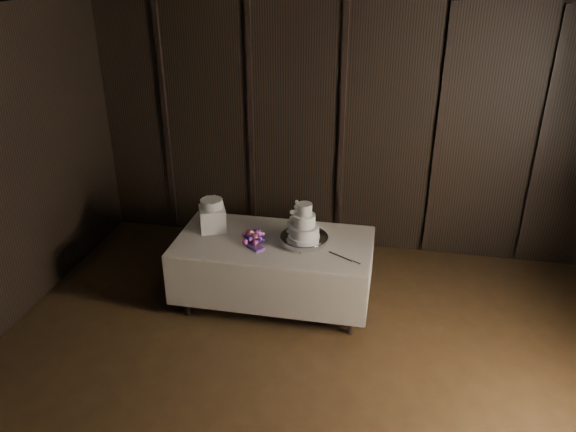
% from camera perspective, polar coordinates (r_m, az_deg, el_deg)
% --- Properties ---
extents(room, '(6.08, 7.08, 3.08)m').
position_cam_1_polar(room, '(3.55, -0.94, -7.77)').
color(room, black).
rests_on(room, ground).
extents(display_table, '(2.00, 1.05, 0.76)m').
position_cam_1_polar(display_table, '(5.87, -1.44, -5.44)').
color(display_table, '#EFE2CF').
rests_on(display_table, ground).
extents(cake_stand, '(0.61, 0.61, 0.09)m').
position_cam_1_polar(cake_stand, '(5.61, 1.65, -2.47)').
color(cake_stand, silver).
rests_on(cake_stand, display_table).
extents(wedding_cake, '(0.34, 0.30, 0.36)m').
position_cam_1_polar(wedding_cake, '(5.52, 1.38, -0.82)').
color(wedding_cake, white).
rests_on(wedding_cake, cake_stand).
extents(bouquet, '(0.45, 0.47, 0.18)m').
position_cam_1_polar(bouquet, '(5.64, -3.53, -2.18)').
color(bouquet, '#CD4A82').
rests_on(bouquet, display_table).
extents(box_pedestal, '(0.34, 0.34, 0.25)m').
position_cam_1_polar(box_pedestal, '(5.92, -7.67, -0.26)').
color(box_pedestal, white).
rests_on(box_pedestal, display_table).
extents(small_cake, '(0.25, 0.25, 0.09)m').
position_cam_1_polar(small_cake, '(5.85, -7.76, 1.24)').
color(small_cake, white).
rests_on(small_cake, box_pedestal).
extents(cake_knife, '(0.33, 0.21, 0.01)m').
position_cam_1_polar(cake_knife, '(5.42, 5.35, -4.13)').
color(cake_knife, silver).
rests_on(cake_knife, display_table).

